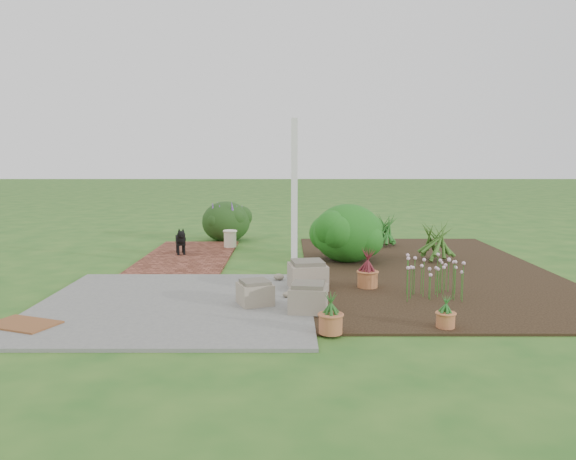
{
  "coord_description": "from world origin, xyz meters",
  "views": [
    {
      "loc": [
        0.2,
        -8.77,
        1.9
      ],
      "look_at": [
        0.2,
        0.4,
        0.7
      ],
      "focal_mm": 35.0,
      "sensor_mm": 36.0,
      "label": 1
    }
  ],
  "objects_px": {
    "stone_trough_near": "(255,294)",
    "black_dog": "(181,240)",
    "cream_ceramic_urn": "(230,239)",
    "evergreen_shrub": "(348,232)"
  },
  "relations": [
    {
      "from": "black_dog",
      "to": "evergreen_shrub",
      "type": "bearing_deg",
      "value": -26.23
    },
    {
      "from": "stone_trough_near",
      "to": "black_dog",
      "type": "relative_size",
      "value": 0.73
    },
    {
      "from": "black_dog",
      "to": "cream_ceramic_urn",
      "type": "xyz_separation_m",
      "value": [
        0.86,
        0.87,
        -0.11
      ]
    },
    {
      "from": "black_dog",
      "to": "evergreen_shrub",
      "type": "height_order",
      "value": "evergreen_shrub"
    },
    {
      "from": "stone_trough_near",
      "to": "black_dog",
      "type": "xyz_separation_m",
      "value": [
        -1.64,
        3.69,
        0.15
      ]
    },
    {
      "from": "black_dog",
      "to": "cream_ceramic_urn",
      "type": "distance_m",
      "value": 1.23
    },
    {
      "from": "black_dog",
      "to": "cream_ceramic_urn",
      "type": "bearing_deg",
      "value": 30.28
    },
    {
      "from": "stone_trough_near",
      "to": "evergreen_shrub",
      "type": "xyz_separation_m",
      "value": [
        1.5,
        3.07,
        0.39
      ]
    },
    {
      "from": "cream_ceramic_urn",
      "to": "evergreen_shrub",
      "type": "relative_size",
      "value": 0.27
    },
    {
      "from": "stone_trough_near",
      "to": "black_dog",
      "type": "height_order",
      "value": "black_dog"
    }
  ]
}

